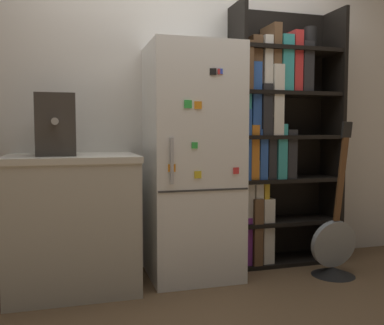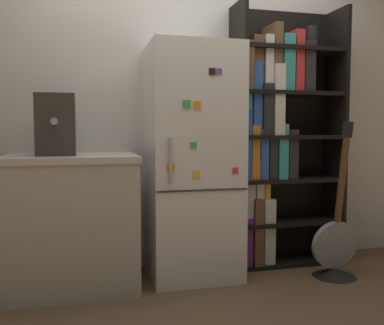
# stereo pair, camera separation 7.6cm
# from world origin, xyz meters

# --- Properties ---
(ground_plane) EXTENTS (16.00, 16.00, 0.00)m
(ground_plane) POSITION_xyz_m (0.00, 0.00, 0.00)
(ground_plane) COLOR brown
(wall_back) EXTENTS (8.00, 0.05, 2.60)m
(wall_back) POSITION_xyz_m (0.00, 0.47, 1.30)
(wall_back) COLOR silver
(wall_back) RESTS_ON ground_plane
(refrigerator) EXTENTS (0.64, 0.59, 1.67)m
(refrigerator) POSITION_xyz_m (-0.00, 0.17, 0.84)
(refrigerator) COLOR white
(refrigerator) RESTS_ON ground_plane
(bookshelf) EXTENTS (0.87, 0.35, 2.03)m
(bookshelf) POSITION_xyz_m (0.70, 0.30, 1.01)
(bookshelf) COLOR black
(bookshelf) RESTS_ON ground_plane
(kitchen_counter) EXTENTS (0.85, 0.65, 0.90)m
(kitchen_counter) POSITION_xyz_m (-0.84, 0.13, 0.45)
(kitchen_counter) COLOR #BCB7A8
(kitchen_counter) RESTS_ON ground_plane
(espresso_machine) EXTENTS (0.24, 0.35, 0.40)m
(espresso_machine) POSITION_xyz_m (-0.94, 0.11, 1.10)
(espresso_machine) COLOR #38332D
(espresso_machine) RESTS_ON kitchen_counter
(guitar) EXTENTS (0.35, 0.32, 1.13)m
(guitar) POSITION_xyz_m (1.00, -0.13, 0.17)
(guitar) COLOR black
(guitar) RESTS_ON ground_plane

